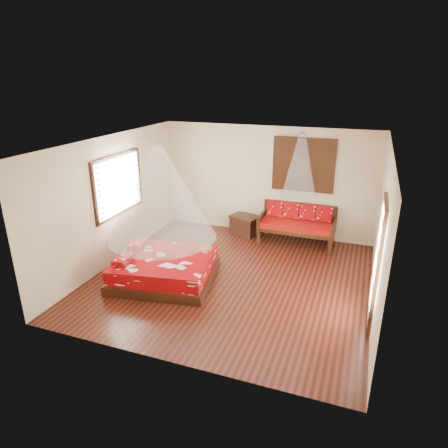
% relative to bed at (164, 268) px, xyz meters
% --- Properties ---
extents(room, '(5.54, 5.54, 2.84)m').
position_rel_bed_xyz_m(room, '(1.29, 0.53, 1.15)').
color(room, black).
rests_on(room, ground).
extents(bed, '(2.22, 2.07, 0.63)m').
position_rel_bed_xyz_m(bed, '(0.00, 0.00, 0.00)').
color(bed, black).
rests_on(bed, floor).
extents(daybed, '(1.85, 0.82, 0.96)m').
position_rel_bed_xyz_m(daybed, '(2.19, 2.91, 0.27)').
color(daybed, black).
rests_on(daybed, floor).
extents(storage_chest, '(0.86, 0.74, 0.50)m').
position_rel_bed_xyz_m(storage_chest, '(0.81, 2.98, 0.00)').
color(storage_chest, black).
rests_on(storage_chest, floor).
extents(shutter_panel, '(1.52, 0.06, 1.32)m').
position_rel_bed_xyz_m(shutter_panel, '(2.19, 3.25, 1.65)').
color(shutter_panel, black).
rests_on(shutter_panel, wall_back).
extents(window_left, '(0.10, 1.74, 1.34)m').
position_rel_bed_xyz_m(window_left, '(-1.42, 0.73, 1.45)').
color(window_left, black).
rests_on(window_left, wall_left).
extents(glazed_door, '(0.08, 1.02, 2.16)m').
position_rel_bed_xyz_m(glazed_door, '(4.00, -0.07, 0.82)').
color(glazed_door, black).
rests_on(glazed_door, floor).
extents(wine_tray, '(0.25, 0.25, 0.20)m').
position_rel_bed_xyz_m(wine_tray, '(0.68, 0.66, 0.30)').
color(wine_tray, brown).
rests_on(wine_tray, bed).
extents(mosquito_net_main, '(2.13, 2.13, 1.80)m').
position_rel_bed_xyz_m(mosquito_net_main, '(0.02, 0.00, 1.60)').
color(mosquito_net_main, white).
rests_on(mosquito_net_main, ceiling).
extents(mosquito_net_daybed, '(0.82, 0.82, 1.50)m').
position_rel_bed_xyz_m(mosquito_net_daybed, '(2.19, 2.78, 1.75)').
color(mosquito_net_daybed, white).
rests_on(mosquito_net_daybed, ceiling).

